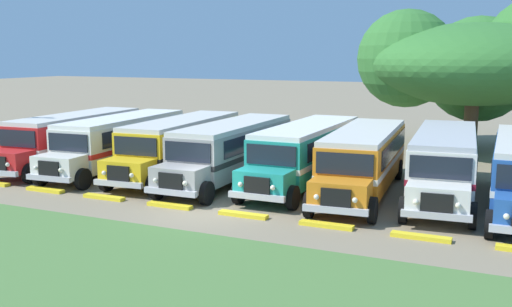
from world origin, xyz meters
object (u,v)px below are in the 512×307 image
Objects in this scene: parked_bus_slot_0 at (74,137)px; parked_bus_slot_5 at (364,158)px; parked_bus_slot_2 at (181,143)px; parked_bus_slot_4 at (306,151)px; parked_bus_slot_1 at (121,140)px; parked_bus_slot_6 at (445,161)px; broad_shade_tree at (477,62)px; parked_bus_slot_3 at (232,148)px.

parked_bus_slot_5 is at bearing 86.66° from parked_bus_slot_0.
parked_bus_slot_2 and parked_bus_slot_5 have the same top height.
parked_bus_slot_2 and parked_bus_slot_4 have the same top height.
parked_bus_slot_2 is at bearing 92.58° from parked_bus_slot_1.
parked_bus_slot_0 and parked_bus_slot_6 have the same top height.
parked_bus_slot_6 is (19.89, 0.88, 0.00)m from parked_bus_slot_0.
broad_shade_tree is (16.75, 14.53, 4.06)m from parked_bus_slot_1.
parked_bus_slot_1 is 1.00× the size of parked_bus_slot_6.
parked_bus_slot_4 is (13.53, 0.81, 0.00)m from parked_bus_slot_0.
broad_shade_tree is (3.46, 14.41, 4.06)m from parked_bus_slot_5.
parked_bus_slot_5 is 0.78× the size of broad_shade_tree.
broad_shade_tree is at bearing 133.19° from parked_bus_slot_2.
parked_bus_slot_5 is (13.29, 0.12, 0.00)m from parked_bus_slot_1.
parked_bus_slot_4 is 6.36m from parked_bus_slot_6.
parked_bus_slot_0 is at bearing -86.78° from parked_bus_slot_4.
parked_bus_slot_1 and parked_bus_slot_6 have the same top height.
parked_bus_slot_3 is 0.99× the size of parked_bus_slot_5.
parked_bus_slot_0 is 6.78m from parked_bus_slot_2.
parked_bus_slot_2 is at bearing -96.26° from parked_bus_slot_5.
parked_bus_slot_4 is (6.77, 0.40, 0.00)m from parked_bus_slot_2.
parked_bus_slot_6 is 14.26m from broad_shade_tree.
parked_bus_slot_3 and parked_bus_slot_6 have the same top height.
parked_bus_slot_2 is 1.00× the size of parked_bus_slot_5.
parked_bus_slot_1 is 0.78× the size of broad_shade_tree.
parked_bus_slot_0 is 16.51m from parked_bus_slot_5.
parked_bus_slot_1 is 1.00× the size of parked_bus_slot_2.
parked_bus_slot_1 and parked_bus_slot_4 have the same top height.
parked_bus_slot_1 is 22.55m from broad_shade_tree.
parked_bus_slot_2 is 1.01× the size of parked_bus_slot_3.
parked_bus_slot_1 and parked_bus_slot_2 have the same top height.
parked_bus_slot_0 is 1.00× the size of parked_bus_slot_6.
parked_bus_slot_4 is 0.99× the size of parked_bus_slot_5.
parked_bus_slot_5 is (9.74, -0.27, 0.00)m from parked_bus_slot_2.
parked_bus_slot_4 is (10.32, 0.80, 0.00)m from parked_bus_slot_1.
parked_bus_slot_6 is at bearing 93.58° from parked_bus_slot_3.
parked_bus_slot_1 is at bearing -94.13° from parked_bus_slot_5.
parked_bus_slot_0 is 19.91m from parked_bus_slot_6.
parked_bus_slot_1 is 13.30m from parked_bus_slot_5.
broad_shade_tree reaches higher than parked_bus_slot_3.
parked_bus_slot_4 and parked_bus_slot_6 have the same top height.
parked_bus_slot_5 is at bearing 76.96° from parked_bus_slot_4.
broad_shade_tree is at bearing 161.86° from parked_bus_slot_5.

